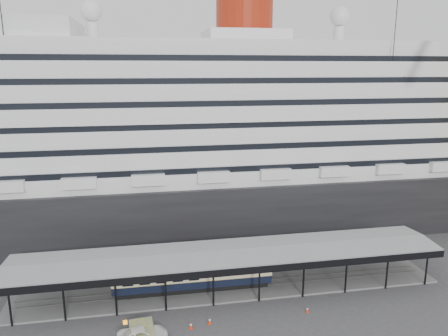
{
  "coord_description": "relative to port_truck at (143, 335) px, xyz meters",
  "views": [
    {
      "loc": [
        -10.67,
        -46.87,
        28.48
      ],
      "look_at": [
        -0.22,
        8.0,
        15.64
      ],
      "focal_mm": 35.0,
      "sensor_mm": 36.0,
      "label": 1
    }
  ],
  "objects": [
    {
      "name": "ground",
      "position": [
        11.48,
        4.67,
        -0.74
      ],
      "size": [
        200.0,
        200.0,
        0.0
      ],
      "primitive_type": "plane",
      "color": "#38383B",
      "rests_on": "ground"
    },
    {
      "name": "cruise_ship",
      "position": [
        11.52,
        36.67,
        17.61
      ],
      "size": [
        130.0,
        30.0,
        43.9
      ],
      "color": "black",
      "rests_on": "ground"
    },
    {
      "name": "platform_canopy",
      "position": [
        11.48,
        9.67,
        1.62
      ],
      "size": [
        56.0,
        9.18,
        5.3
      ],
      "color": "slate",
      "rests_on": "ground"
    },
    {
      "name": "port_truck",
      "position": [
        0.0,
        0.0,
        0.0
      ],
      "size": [
        5.54,
        2.92,
        1.49
      ],
      "primitive_type": "imported",
      "rotation": [
        0.0,
        0.0,
        1.66
      ],
      "color": "white",
      "rests_on": "ground"
    },
    {
      "name": "pullman_carriage",
      "position": [
        6.55,
        9.67,
        1.72
      ],
      "size": [
        20.56,
        2.94,
        20.16
      ],
      "rotation": [
        0.0,
        0.0,
        -0.01
      ],
      "color": "black",
      "rests_on": "ground"
    },
    {
      "name": "traffic_cone_left",
      "position": [
        5.3,
        1.28,
        -0.34
      ],
      "size": [
        0.42,
        0.42,
        0.81
      ],
      "rotation": [
        0.0,
        0.0,
        0.01
      ],
      "color": "red",
      "rests_on": "ground"
    },
    {
      "name": "traffic_cone_mid",
      "position": [
        7.52,
        1.8,
        -0.35
      ],
      "size": [
        0.48,
        0.48,
        0.79
      ],
      "rotation": [
        0.0,
        0.0,
        0.2
      ],
      "color": "red",
      "rests_on": "ground"
    },
    {
      "name": "traffic_cone_right",
      "position": [
        19.36,
        2.02,
        -0.39
      ],
      "size": [
        0.43,
        0.43,
        0.7
      ],
      "rotation": [
        0.0,
        0.0,
        0.21
      ],
      "color": "red",
      "rests_on": "ground"
    }
  ]
}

